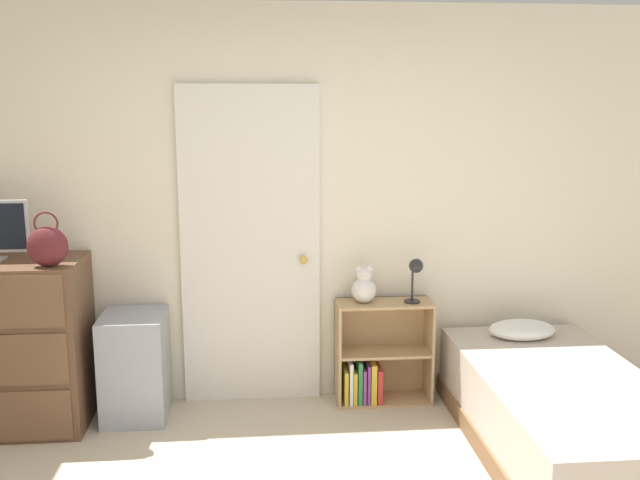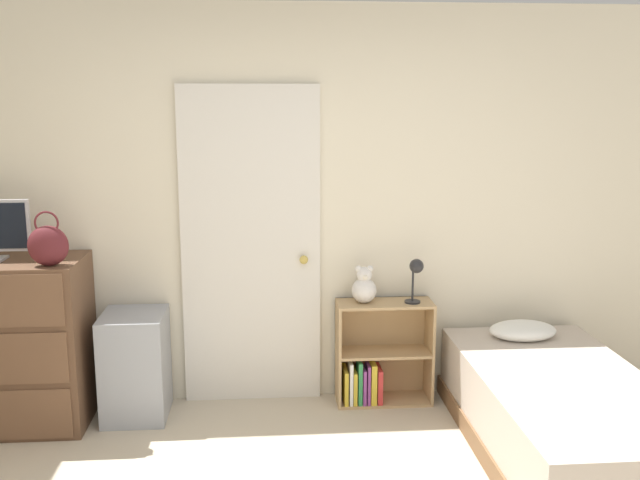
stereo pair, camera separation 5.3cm
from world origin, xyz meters
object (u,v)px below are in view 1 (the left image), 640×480
(teddy_bear, at_px, (364,287))
(desk_lamp, at_px, (415,271))
(bed, at_px, (563,415))
(bookshelf, at_px, (376,361))
(dresser, at_px, (3,345))
(storage_bin, at_px, (135,366))
(handbag, at_px, (48,246))

(teddy_bear, xyz_separation_m, desk_lamp, (0.33, -0.04, 0.10))
(teddy_bear, distance_m, bed, 1.40)
(bookshelf, bearing_deg, dresser, -176.07)
(dresser, height_order, bookshelf, dresser)
(dresser, bearing_deg, storage_bin, 4.41)
(teddy_bear, relative_size, bed, 0.13)
(dresser, xyz_separation_m, handbag, (0.35, -0.17, 0.63))
(teddy_bear, bearing_deg, dresser, -176.11)
(storage_bin, bearing_deg, teddy_bear, 3.62)
(storage_bin, distance_m, bookshelf, 1.54)
(storage_bin, distance_m, teddy_bear, 1.52)
(storage_bin, bearing_deg, bed, -16.14)
(bookshelf, bearing_deg, storage_bin, -176.30)
(teddy_bear, bearing_deg, handbag, -170.27)
(dresser, distance_m, storage_bin, 0.78)
(bookshelf, bearing_deg, bed, -41.37)
(storage_bin, xyz_separation_m, desk_lamp, (1.77, 0.06, 0.55))
(teddy_bear, bearing_deg, desk_lamp, -6.31)
(dresser, height_order, bed, dresser)
(handbag, bearing_deg, bed, -9.59)
(bookshelf, xyz_separation_m, desk_lamp, (0.24, -0.04, 0.61))
(dresser, height_order, desk_lamp, dresser)
(bookshelf, xyz_separation_m, teddy_bear, (-0.09, -0.01, 0.51))
(handbag, xyz_separation_m, teddy_bear, (1.85, 0.32, -0.37))
(desk_lamp, distance_m, bed, 1.21)
(teddy_bear, bearing_deg, storage_bin, -176.38)
(bed, bearing_deg, bookshelf, 138.63)
(dresser, distance_m, desk_lamp, 2.56)
(handbag, relative_size, bed, 0.17)
(teddy_bear, bearing_deg, bookshelf, 4.93)
(bookshelf, distance_m, bed, 1.22)
(dresser, relative_size, storage_bin, 1.55)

